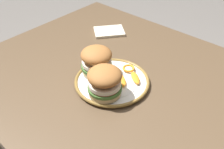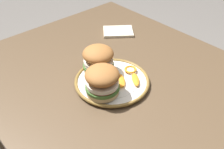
{
  "view_description": "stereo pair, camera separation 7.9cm",
  "coord_description": "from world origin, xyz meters",
  "px_view_note": "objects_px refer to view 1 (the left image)",
  "views": [
    {
      "loc": [
        0.38,
        -0.57,
        1.33
      ],
      "look_at": [
        -0.08,
        -0.05,
        0.78
      ],
      "focal_mm": 39.56,
      "sensor_mm": 36.0,
      "label": 1
    },
    {
      "loc": [
        0.44,
        -0.51,
        1.33
      ],
      "look_at": [
        -0.08,
        -0.05,
        0.78
      ],
      "focal_mm": 39.56,
      "sensor_mm": 36.0,
      "label": 2
    }
  ],
  "objects_px": {
    "dinner_plate": "(112,81)",
    "sandwich_half_left": "(105,81)",
    "sandwich_half_right": "(97,60)",
    "dining_table": "(136,104)"
  },
  "relations": [
    {
      "from": "sandwich_half_right",
      "to": "dining_table",
      "type": "bearing_deg",
      "value": 19.4
    },
    {
      "from": "dinner_plate",
      "to": "dining_table",
      "type": "bearing_deg",
      "value": 34.59
    },
    {
      "from": "sandwich_half_left",
      "to": "sandwich_half_right",
      "type": "height_order",
      "value": "same"
    },
    {
      "from": "dinner_plate",
      "to": "sandwich_half_left",
      "type": "bearing_deg",
      "value": -67.46
    },
    {
      "from": "dining_table",
      "to": "sandwich_half_right",
      "type": "xyz_separation_m",
      "value": [
        -0.15,
        -0.05,
        0.17
      ]
    },
    {
      "from": "sandwich_half_left",
      "to": "sandwich_half_right",
      "type": "bearing_deg",
      "value": 146.51
    },
    {
      "from": "sandwich_half_left",
      "to": "sandwich_half_right",
      "type": "xyz_separation_m",
      "value": [
        -0.1,
        0.07,
        0.0
      ]
    },
    {
      "from": "dining_table",
      "to": "sandwich_half_right",
      "type": "relative_size",
      "value": 8.12
    },
    {
      "from": "dining_table",
      "to": "dinner_plate",
      "type": "distance_m",
      "value": 0.14
    },
    {
      "from": "dinner_plate",
      "to": "sandwich_half_left",
      "type": "relative_size",
      "value": 1.74
    }
  ]
}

